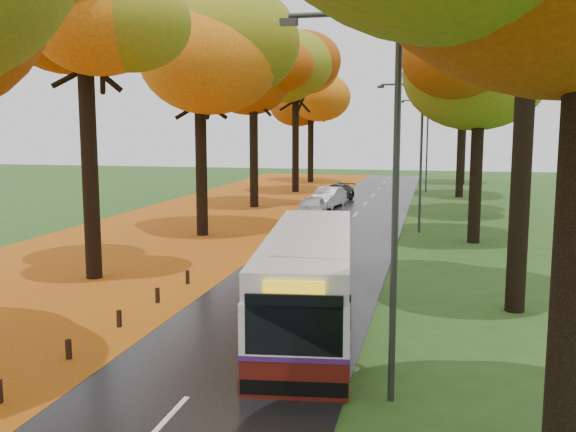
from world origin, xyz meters
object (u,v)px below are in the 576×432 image
(bus, at_px, (309,278))
(streetlamp_near, at_px, (383,176))
(car_silver, at_px, (328,197))
(car_white, at_px, (312,208))
(streetlamp_far, at_px, (424,138))
(car_dark, at_px, (337,192))
(streetlamp_mid, at_px, (417,145))

(bus, bearing_deg, streetlamp_near, -69.38)
(car_silver, bearing_deg, car_white, -81.04)
(streetlamp_far, relative_size, bus, 0.77)
(bus, height_order, car_white, bus)
(bus, relative_size, car_silver, 2.44)
(car_silver, bearing_deg, streetlamp_near, -69.69)
(streetlamp_far, bearing_deg, car_white, -108.63)
(streetlamp_near, bearing_deg, car_dark, 100.03)
(streetlamp_near, relative_size, bus, 0.77)
(car_silver, bearing_deg, bus, -72.76)
(streetlamp_far, xyz_separation_m, car_white, (-6.30, -18.68, -3.97))
(streetlamp_far, height_order, car_silver, streetlamp_far)
(bus, xyz_separation_m, car_white, (-3.92, 20.87, -0.69))
(car_white, bearing_deg, car_dark, 85.71)
(streetlamp_mid, height_order, car_dark, streetlamp_mid)
(bus, xyz_separation_m, car_silver, (-3.92, 26.92, -0.70))
(streetlamp_near, xyz_separation_m, car_dark, (-6.30, 35.59, -4.06))
(streetlamp_far, distance_m, car_dark, 11.26)
(streetlamp_mid, height_order, car_white, streetlamp_mid)
(streetlamp_mid, bearing_deg, streetlamp_far, 90.00)
(streetlamp_near, distance_m, car_dark, 36.37)
(streetlamp_near, relative_size, car_dark, 1.89)
(bus, bearing_deg, streetlamp_mid, 74.82)
(car_silver, xyz_separation_m, car_dark, (0.00, 4.22, -0.09))
(streetlamp_near, xyz_separation_m, streetlamp_far, (0.00, 44.00, 0.00))
(streetlamp_mid, height_order, streetlamp_far, same)
(streetlamp_mid, bearing_deg, car_dark, 114.85)
(streetlamp_far, relative_size, car_dark, 1.89)
(bus, relative_size, car_white, 2.50)
(streetlamp_near, height_order, car_silver, streetlamp_near)
(car_white, height_order, car_dark, car_white)
(bus, bearing_deg, car_white, 93.17)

